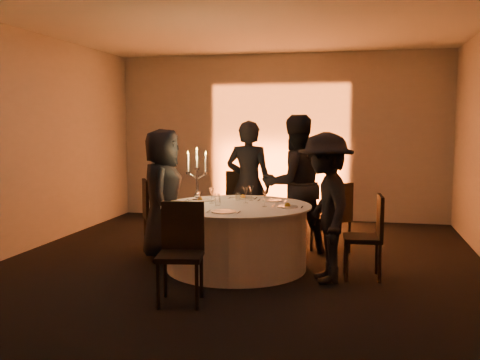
% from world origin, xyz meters
% --- Properties ---
extents(floor, '(7.00, 7.00, 0.00)m').
position_xyz_m(floor, '(0.00, 0.00, 0.00)').
color(floor, black).
rests_on(floor, ground).
extents(ceiling, '(7.00, 7.00, 0.00)m').
position_xyz_m(ceiling, '(0.00, 0.00, 3.00)').
color(ceiling, white).
rests_on(ceiling, wall_back).
extents(wall_back, '(7.00, 0.00, 7.00)m').
position_xyz_m(wall_back, '(0.00, 3.50, 1.50)').
color(wall_back, '#BCB5AF').
rests_on(wall_back, floor).
extents(wall_front, '(7.00, 0.00, 7.00)m').
position_xyz_m(wall_front, '(0.00, -3.50, 1.50)').
color(wall_front, '#BCB5AF').
rests_on(wall_front, floor).
extents(wall_left, '(0.00, 7.00, 7.00)m').
position_xyz_m(wall_left, '(-3.00, 0.00, 1.50)').
color(wall_left, '#BCB5AF').
rests_on(wall_left, floor).
extents(uplighter_fixture, '(0.25, 0.12, 0.10)m').
position_xyz_m(uplighter_fixture, '(0.00, 3.20, 0.05)').
color(uplighter_fixture, black).
rests_on(uplighter_fixture, floor).
extents(banquet_table, '(1.80, 1.80, 0.77)m').
position_xyz_m(banquet_table, '(0.00, 0.00, 0.38)').
color(banquet_table, black).
rests_on(banquet_table, floor).
extents(chair_left, '(0.58, 0.58, 0.98)m').
position_xyz_m(chair_left, '(-1.32, 0.67, 0.55)').
color(chair_left, black).
rests_on(chair_left, floor).
extents(chair_back_left, '(0.51, 0.51, 1.03)m').
position_xyz_m(chair_back_left, '(-0.30, 1.73, 0.58)').
color(chair_back_left, black).
rests_on(chair_back_left, floor).
extents(chair_back_right, '(0.59, 0.59, 0.95)m').
position_xyz_m(chair_back_right, '(1.12, 1.01, 0.54)').
color(chair_back_right, black).
rests_on(chair_back_right, floor).
extents(chair_right, '(0.44, 0.44, 0.95)m').
position_xyz_m(chair_right, '(1.56, -0.09, 0.53)').
color(chair_right, black).
rests_on(chair_right, floor).
extents(chair_front, '(0.49, 0.49, 0.97)m').
position_xyz_m(chair_front, '(-0.25, -1.29, 0.55)').
color(chair_front, black).
rests_on(chair_front, floor).
extents(guest_left, '(0.71, 0.92, 1.67)m').
position_xyz_m(guest_left, '(-1.03, 0.24, 0.84)').
color(guest_left, black).
rests_on(guest_left, floor).
extents(guest_back_left, '(0.68, 0.48, 1.79)m').
position_xyz_m(guest_back_left, '(-0.09, 1.18, 0.89)').
color(guest_back_left, black).
rests_on(guest_back_left, floor).
extents(guest_back_right, '(1.14, 1.08, 1.86)m').
position_xyz_m(guest_back_right, '(0.59, 0.93, 0.93)').
color(guest_back_right, black).
rests_on(guest_back_right, floor).
extents(guest_right, '(0.88, 1.19, 1.65)m').
position_xyz_m(guest_right, '(1.07, -0.31, 0.82)').
color(guest_right, black).
rests_on(guest_right, floor).
extents(plate_left, '(0.36, 0.30, 0.08)m').
position_xyz_m(plate_left, '(-0.53, 0.24, 0.79)').
color(plate_left, white).
rests_on(plate_left, banquet_table).
extents(plate_back_left, '(0.36, 0.30, 0.08)m').
position_xyz_m(plate_back_left, '(-0.04, 0.55, 0.79)').
color(plate_back_left, white).
rests_on(plate_back_left, banquet_table).
extents(plate_back_right, '(0.35, 0.25, 0.01)m').
position_xyz_m(plate_back_right, '(0.37, 0.42, 0.78)').
color(plate_back_right, white).
rests_on(plate_back_right, banquet_table).
extents(plate_right, '(0.36, 0.24, 0.08)m').
position_xyz_m(plate_right, '(0.62, -0.04, 0.79)').
color(plate_right, white).
rests_on(plate_right, banquet_table).
extents(plate_front, '(0.36, 0.28, 0.01)m').
position_xyz_m(plate_front, '(-0.01, -0.55, 0.78)').
color(plate_front, white).
rests_on(plate_front, banquet_table).
extents(coffee_cup, '(0.11, 0.11, 0.07)m').
position_xyz_m(coffee_cup, '(-0.56, -0.25, 0.80)').
color(coffee_cup, white).
rests_on(coffee_cup, banquet_table).
extents(candelabra, '(0.29, 0.14, 0.69)m').
position_xyz_m(candelabra, '(-0.55, 0.20, 1.01)').
color(candelabra, silver).
rests_on(candelabra, banquet_table).
extents(wine_glass_a, '(0.07, 0.07, 0.19)m').
position_xyz_m(wine_glass_a, '(0.10, 0.38, 0.91)').
color(wine_glass_a, silver).
rests_on(wine_glass_a, banquet_table).
extents(wine_glass_b, '(0.07, 0.07, 0.19)m').
position_xyz_m(wine_glass_b, '(0.35, -0.06, 0.91)').
color(wine_glass_b, silver).
rests_on(wine_glass_b, banquet_table).
extents(wine_glass_c, '(0.07, 0.07, 0.19)m').
position_xyz_m(wine_glass_c, '(-0.37, -0.31, 0.91)').
color(wine_glass_c, silver).
rests_on(wine_glass_c, banquet_table).
extents(wine_glass_d, '(0.07, 0.07, 0.19)m').
position_xyz_m(wine_glass_d, '(-0.32, 0.06, 0.91)').
color(wine_glass_d, silver).
rests_on(wine_glass_d, banquet_table).
extents(wine_glass_e, '(0.07, 0.07, 0.19)m').
position_xyz_m(wine_glass_e, '(0.08, 0.16, 0.91)').
color(wine_glass_e, silver).
rests_on(wine_glass_e, banquet_table).
extents(tumbler_a, '(0.07, 0.07, 0.09)m').
position_xyz_m(tumbler_a, '(-0.32, 0.29, 0.82)').
color(tumbler_a, silver).
rests_on(tumbler_a, banquet_table).
extents(tumbler_b, '(0.07, 0.07, 0.09)m').
position_xyz_m(tumbler_b, '(-0.07, 0.40, 0.82)').
color(tumbler_b, silver).
rests_on(tumbler_b, banquet_table).
extents(tumbler_c, '(0.07, 0.07, 0.09)m').
position_xyz_m(tumbler_c, '(-0.21, -0.09, 0.82)').
color(tumbler_c, silver).
rests_on(tumbler_c, banquet_table).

